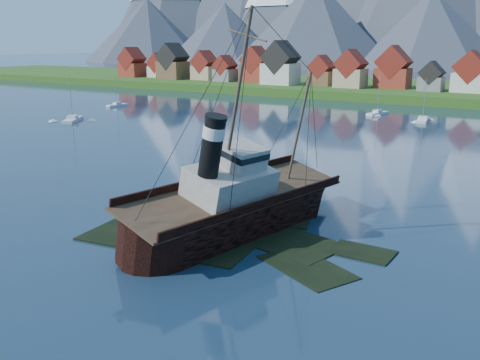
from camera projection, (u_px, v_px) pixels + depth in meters
The scene contains 9 objects.
ground at pixel (206, 238), 55.38m from camera, with size 1400.00×1400.00×0.00m, color #172C42.
shoal at pixel (232, 239), 56.30m from camera, with size 31.71×21.24×1.14m.
seawall at pixel (461, 108), 162.98m from camera, with size 600.00×2.50×2.00m, color #3F3D38.
town at pixel (379, 72), 194.44m from camera, with size 250.96×16.69×17.30m.
tugboat_wreck at pixel (240, 201), 57.61m from camera, with size 7.23×31.16×24.69m.
sailboat_a at pixel (73, 120), 135.96m from camera, with size 7.77×9.99×12.53m.
sailboat_b at pixel (117, 105), 167.10m from camera, with size 2.32×7.56×10.82m.
sailboat_e at pixel (423, 120), 135.69m from camera, with size 3.74×9.75×11.03m.
sailboat_f at pixel (377, 114), 147.88m from camera, with size 4.00×8.44×11.64m.
Camera 1 is at (31.04, -41.95, 19.85)m, focal length 40.00 mm.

